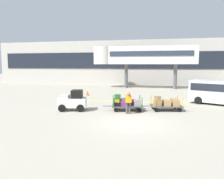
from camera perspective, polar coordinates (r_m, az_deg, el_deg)
ground_plane at (r=13.74m, az=4.87°, el=-8.43°), size 120.00×120.00×0.00m
apron_lead_line at (r=21.37m, az=7.70°, el=-3.09°), size 15.02×1.58×0.01m
terminal_building at (r=39.18m, az=10.06°, el=6.80°), size 57.53×2.51×7.67m
jet_bridge at (r=33.34m, az=6.97°, el=8.60°), size 15.07×3.00×6.16m
baggage_tug at (r=17.29m, az=-10.03°, el=-2.87°), size 2.29×1.62×1.58m
baggage_cart_lead at (r=17.15m, az=3.76°, el=-3.57°), size 3.09×1.87×1.20m
baggage_cart_middle at (r=17.58m, az=13.74°, el=-3.45°), size 3.09×1.87×1.17m
baggage_handler at (r=15.86m, az=4.22°, el=-3.21°), size 0.50×0.51×1.56m
shuttle_van at (r=21.66m, az=25.79°, el=-0.26°), size 5.15×3.77×2.10m
safety_cone_near at (r=25.59m, az=-6.32°, el=-0.89°), size 0.36×0.36×0.55m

